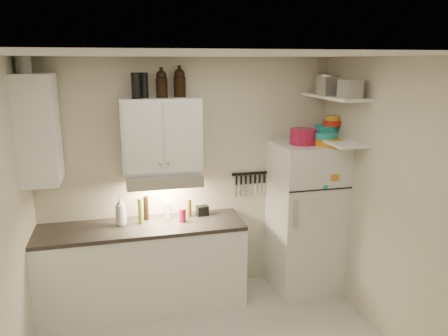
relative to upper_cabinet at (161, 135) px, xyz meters
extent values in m
cube|color=white|center=(0.30, -1.33, 0.78)|extent=(3.20, 3.00, 0.02)
cube|color=beige|center=(0.30, 0.18, -0.53)|extent=(3.20, 0.02, 2.60)
cube|color=beige|center=(1.91, -1.33, -0.53)|extent=(0.02, 3.00, 2.60)
cube|color=white|center=(-0.25, -0.14, -1.39)|extent=(2.10, 0.60, 0.88)
cube|color=#2C2826|center=(-0.25, -0.14, -0.93)|extent=(2.10, 0.62, 0.04)
cube|color=white|center=(0.00, 0.00, 0.00)|extent=(0.80, 0.33, 0.75)
cube|color=white|center=(-1.14, -0.14, 0.12)|extent=(0.33, 0.55, 1.00)
cube|color=silver|center=(0.00, -0.06, -0.44)|extent=(0.76, 0.46, 0.12)
cube|color=white|center=(1.55, -0.18, -0.98)|extent=(0.70, 0.68, 1.70)
cube|color=white|center=(1.75, -0.31, 0.38)|extent=(0.30, 0.95, 0.03)
cube|color=white|center=(1.75, -0.31, -0.07)|extent=(0.30, 0.95, 0.03)
cube|color=black|center=(1.00, 0.15, -0.51)|extent=(0.42, 0.02, 0.03)
cylinder|color=#9F1238|center=(1.47, -0.20, -0.04)|extent=(0.36, 0.36, 0.17)
cube|color=orange|center=(1.69, -0.38, -0.09)|extent=(0.26, 0.29, 0.08)
cylinder|color=silver|center=(1.66, -0.30, -0.08)|extent=(0.07, 0.07, 0.10)
cylinder|color=silver|center=(1.82, 0.00, 0.49)|extent=(0.31, 0.31, 0.20)
cube|color=#AAAAAD|center=(1.67, -0.35, 0.48)|extent=(0.19, 0.17, 0.18)
cube|color=#AAAAAD|center=(1.72, -0.66, 0.48)|extent=(0.20, 0.20, 0.17)
cylinder|color=teal|center=(1.80, -0.08, 0.00)|extent=(0.25, 0.25, 0.10)
cylinder|color=red|center=(1.84, -0.13, 0.08)|extent=(0.20, 0.20, 0.06)
cylinder|color=gold|center=(1.84, -0.13, 0.13)|extent=(0.15, 0.15, 0.05)
cylinder|color=teal|center=(1.67, -0.32, -0.02)|extent=(0.26, 0.26, 0.06)
cylinder|color=black|center=(-0.15, 0.02, 0.50)|extent=(0.11, 0.11, 0.25)
cylinder|color=black|center=(-0.23, -0.05, 0.50)|extent=(0.10, 0.10, 0.25)
cylinder|color=silver|center=(-1.21, -0.11, 0.72)|extent=(0.16, 0.16, 0.18)
imported|color=white|center=(-0.45, -0.07, -0.74)|extent=(0.16, 0.16, 0.34)
cylinder|color=brown|center=(0.27, 0.01, -0.81)|extent=(0.07, 0.07, 0.20)
cylinder|color=#5B6C1B|center=(-0.25, -0.08, -0.77)|extent=(0.06, 0.06, 0.27)
cylinder|color=black|center=(-0.18, 0.02, -0.77)|extent=(0.06, 0.06, 0.26)
cylinder|color=silver|center=(0.04, 0.00, -0.80)|extent=(0.09, 0.09, 0.20)
cylinder|color=#9F1238|center=(0.18, -0.13, -0.83)|extent=(0.09, 0.09, 0.14)
cube|color=black|center=(0.42, 0.01, -0.85)|extent=(0.13, 0.10, 0.11)
camera|label=1|loc=(-0.45, -4.41, 0.73)|focal=35.00mm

